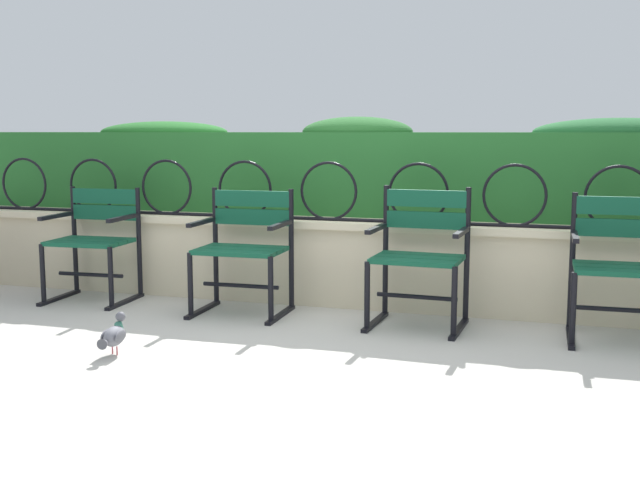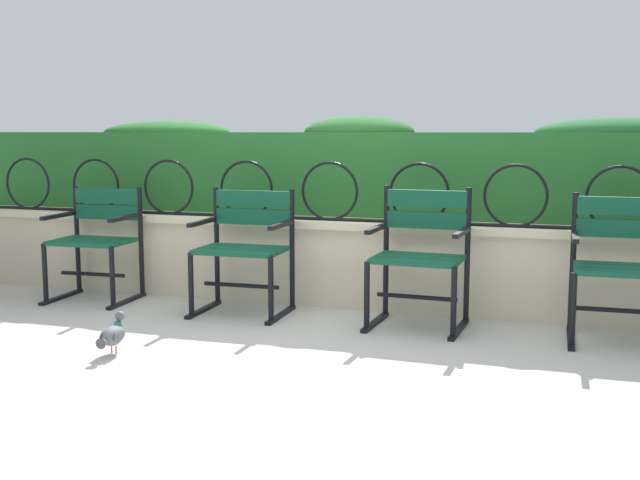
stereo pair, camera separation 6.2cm
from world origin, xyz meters
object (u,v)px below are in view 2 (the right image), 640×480
object	(u,v)px
park_chair_centre_left	(245,246)
park_chair_rightmost	(622,264)
park_chair_centre_right	(420,253)
pigeon_near_chairs	(113,335)
park_chair_leftmost	(97,238)

from	to	relation	value
park_chair_centre_left	park_chair_rightmost	distance (m)	2.41
park_chair_centre_right	pigeon_near_chairs	distance (m)	1.95
park_chair_rightmost	park_chair_leftmost	bearing A→B (deg)	179.27
park_chair_leftmost	pigeon_near_chairs	bearing A→B (deg)	-53.32
park_chair_leftmost	park_chair_centre_right	world-z (taller)	park_chair_centre_right
park_chair_centre_left	park_chair_centre_right	distance (m)	1.21
park_chair_leftmost	pigeon_near_chairs	world-z (taller)	park_chair_leftmost
park_chair_centre_left	park_chair_centre_right	size ratio (longest dim) A/B	0.96
park_chair_centre_left	park_chair_rightmost	size ratio (longest dim) A/B	0.97
park_chair_centre_right	pigeon_near_chairs	bearing A→B (deg)	-141.32
park_chair_leftmost	park_chair_rightmost	xyz separation A→B (m)	(3.62, -0.05, 0.01)
park_chair_leftmost	park_chair_rightmost	distance (m)	3.62
park_chair_rightmost	park_chair_centre_left	bearing A→B (deg)	-179.96
park_chair_leftmost	park_chair_rightmost	size ratio (longest dim) A/B	0.95
park_chair_leftmost	park_chair_centre_left	distance (m)	1.21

